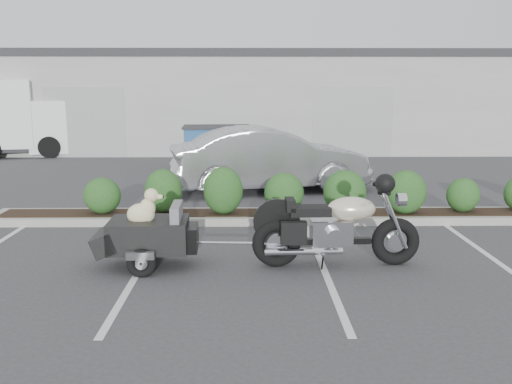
{
  "coord_description": "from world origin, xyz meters",
  "views": [
    {
      "loc": [
        0.1,
        -8.34,
        2.65
      ],
      "look_at": [
        0.23,
        1.31,
        0.75
      ],
      "focal_mm": 38.0,
      "sensor_mm": 36.0,
      "label": 1
    }
  ],
  "objects_px": {
    "pet_trailer": "(148,233)",
    "sedan": "(270,159)",
    "motorcycle": "(337,228)",
    "dumpster": "(217,147)"
  },
  "relations": [
    {
      "from": "sedan",
      "to": "dumpster",
      "type": "relative_size",
      "value": 2.26
    },
    {
      "from": "pet_trailer",
      "to": "sedan",
      "type": "relative_size",
      "value": 0.41
    },
    {
      "from": "sedan",
      "to": "motorcycle",
      "type": "bearing_deg",
      "value": 174.37
    },
    {
      "from": "motorcycle",
      "to": "pet_trailer",
      "type": "relative_size",
      "value": 1.26
    },
    {
      "from": "pet_trailer",
      "to": "dumpster",
      "type": "distance_m",
      "value": 9.55
    },
    {
      "from": "dumpster",
      "to": "sedan",
      "type": "bearing_deg",
      "value": -69.74
    },
    {
      "from": "motorcycle",
      "to": "pet_trailer",
      "type": "height_order",
      "value": "motorcycle"
    },
    {
      "from": "motorcycle",
      "to": "pet_trailer",
      "type": "xyz_separation_m",
      "value": [
        -2.79,
        0.02,
        -0.07
      ]
    },
    {
      "from": "dumpster",
      "to": "pet_trailer",
      "type": "bearing_deg",
      "value": -95.66
    },
    {
      "from": "pet_trailer",
      "to": "dumpster",
      "type": "height_order",
      "value": "dumpster"
    }
  ]
}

